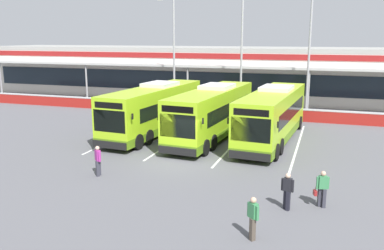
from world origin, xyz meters
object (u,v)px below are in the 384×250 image
object	(u,v)px
pedestrian_in_dark_coat	(253,217)
lamp_post_east	(309,47)
pedestrian_with_handbag	(322,188)
pedestrian_child	(287,190)
pedestrian_near_bin	(98,160)
coach_bus_leftmost	(155,110)
lamp_post_centre	(242,47)
lamp_post_west	(174,46)
coach_bus_left_centre	(213,113)
coach_bus_centre	(273,116)

from	to	relation	value
pedestrian_in_dark_coat	lamp_post_east	size ratio (longest dim) A/B	0.15
pedestrian_with_handbag	pedestrian_in_dark_coat	world-z (taller)	same
pedestrian_in_dark_coat	pedestrian_child	bearing A→B (deg)	73.44
pedestrian_child	pedestrian_near_bin	xyz separation A→B (m)	(-9.88, 1.25, 0.00)
coach_bus_leftmost	lamp_post_centre	size ratio (longest dim) A/B	1.12
pedestrian_in_dark_coat	pedestrian_near_bin	distance (m)	9.95
lamp_post_centre	lamp_post_west	bearing A→B (deg)	179.26
lamp_post_west	coach_bus_left_centre	bearing A→B (deg)	-55.73
pedestrian_in_dark_coat	pedestrian_child	xyz separation A→B (m)	(0.91, 3.06, 0.00)
lamp_post_west	pedestrian_near_bin	bearing A→B (deg)	-80.50
coach_bus_centre	pedestrian_with_handbag	xyz separation A→B (m)	(3.57, -10.90, -0.93)
coach_bus_left_centre	lamp_post_centre	world-z (taller)	lamp_post_centre
pedestrian_child	lamp_post_centre	world-z (taller)	lamp_post_centre
pedestrian_with_handbag	pedestrian_in_dark_coat	size ratio (longest dim) A/B	1.00
coach_bus_left_centre	pedestrian_child	xyz separation A→B (m)	(6.46, -11.30, -0.91)
coach_bus_centre	lamp_post_west	bearing A→B (deg)	139.07
lamp_post_west	lamp_post_centre	distance (m)	6.74
coach_bus_leftmost	lamp_post_centre	xyz separation A→B (m)	(4.50, 9.88, 4.50)
coach_bus_left_centre	coach_bus_centre	world-z (taller)	same
pedestrian_child	lamp_post_centre	distance (m)	22.76
pedestrian_in_dark_coat	pedestrian_near_bin	world-z (taller)	same
pedestrian_child	pedestrian_near_bin	distance (m)	9.96
coach_bus_left_centre	pedestrian_child	world-z (taller)	coach_bus_left_centre
coach_bus_centre	pedestrian_near_bin	distance (m)	12.97
pedestrian_child	lamp_post_west	xyz separation A→B (m)	(-13.22, 21.22, 5.42)
pedestrian_in_dark_coat	lamp_post_east	world-z (taller)	lamp_post_east
coach_bus_leftmost	coach_bus_centre	distance (m)	8.80
pedestrian_child	lamp_post_centre	size ratio (longest dim) A/B	0.15
lamp_post_centre	coach_bus_left_centre	bearing A→B (deg)	-89.90
coach_bus_leftmost	lamp_post_centre	distance (m)	11.75
coach_bus_leftmost	pedestrian_in_dark_coat	bearing A→B (deg)	-54.86
lamp_post_east	coach_bus_left_centre	bearing A→B (deg)	-118.69
coach_bus_leftmost	pedestrian_in_dark_coat	world-z (taller)	coach_bus_leftmost
coach_bus_centre	pedestrian_in_dark_coat	size ratio (longest dim) A/B	7.60
lamp_post_centre	lamp_post_east	xyz separation A→B (m)	(5.99, 1.08, 0.00)
coach_bus_left_centre	coach_bus_centre	size ratio (longest dim) A/B	1.00
coach_bus_centre	lamp_post_centre	bearing A→B (deg)	114.35
coach_bus_leftmost	pedestrian_in_dark_coat	xyz separation A→B (m)	(10.08, -14.31, -0.91)
lamp_post_west	lamp_post_centre	bearing A→B (deg)	-0.74
coach_bus_centre	lamp_post_east	xyz separation A→B (m)	(1.70, 10.56, 4.50)
coach_bus_left_centre	pedestrian_near_bin	xyz separation A→B (m)	(-3.42, -10.05, -0.91)
pedestrian_near_bin	pedestrian_in_dark_coat	bearing A→B (deg)	-25.64
pedestrian_near_bin	lamp_post_centre	distance (m)	20.89
pedestrian_near_bin	coach_bus_left_centre	bearing A→B (deg)	71.24
pedestrian_in_dark_coat	pedestrian_near_bin	bearing A→B (deg)	154.36
pedestrian_in_dark_coat	lamp_post_east	xyz separation A→B (m)	(0.42, 25.27, 5.42)
pedestrian_with_handbag	lamp_post_west	distance (m)	25.72
coach_bus_left_centre	lamp_post_centre	bearing A→B (deg)	90.10
coach_bus_centre	pedestrian_near_bin	xyz separation A→B (m)	(-7.68, -10.41, -0.91)
coach_bus_leftmost	pedestrian_near_bin	distance (m)	10.11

